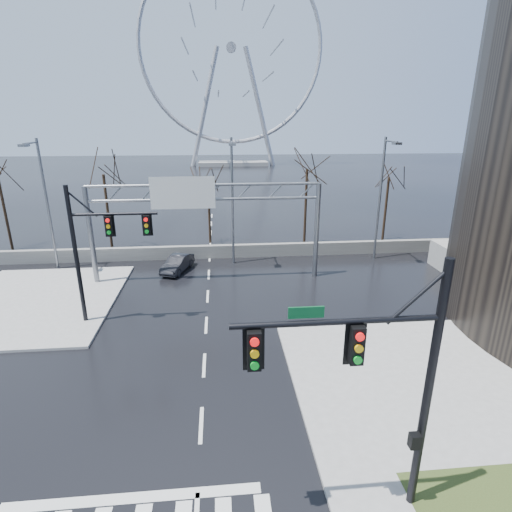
{
  "coord_description": "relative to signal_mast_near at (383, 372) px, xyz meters",
  "views": [
    {
      "loc": [
        0.95,
        -12.67,
        11.16
      ],
      "look_at": [
        2.92,
        8.33,
        4.0
      ],
      "focal_mm": 28.0,
      "sensor_mm": 36.0,
      "label": 1
    }
  ],
  "objects": [
    {
      "name": "ground",
      "position": [
        -5.14,
        4.04,
        -4.87
      ],
      "size": [
        260.0,
        260.0,
        0.0
      ],
      "primitive_type": "plane",
      "color": "black",
      "rests_on": "ground"
    },
    {
      "name": "sidewalk_right_ext",
      "position": [
        4.86,
        6.04,
        -4.8
      ],
      "size": [
        12.0,
        10.0,
        0.15
      ],
      "primitive_type": "cube",
      "color": "gray",
      "rests_on": "ground"
    },
    {
      "name": "sidewalk_far",
      "position": [
        -16.14,
        16.04,
        -4.8
      ],
      "size": [
        10.0,
        12.0,
        0.15
      ],
      "primitive_type": "cube",
      "color": "gray",
      "rests_on": "ground"
    },
    {
      "name": "barrier_wall",
      "position": [
        -5.14,
        24.04,
        -4.32
      ],
      "size": [
        52.0,
        0.5,
        1.1
      ],
      "primitive_type": "cube",
      "color": "slate",
      "rests_on": "ground"
    },
    {
      "name": "signal_mast_near",
      "position": [
        0.0,
        0.0,
        0.0
      ],
      "size": [
        5.52,
        0.41,
        8.0
      ],
      "color": "black",
      "rests_on": "ground"
    },
    {
      "name": "signal_mast_far",
      "position": [
        -11.01,
        13.0,
        -0.04
      ],
      "size": [
        4.72,
        0.41,
        8.0
      ],
      "color": "black",
      "rests_on": "ground"
    },
    {
      "name": "sign_gantry",
      "position": [
        -5.52,
        19.0,
        0.31
      ],
      "size": [
        16.36,
        0.4,
        7.6
      ],
      "color": "slate",
      "rests_on": "ground"
    },
    {
      "name": "streetlight_left",
      "position": [
        -17.14,
        22.2,
        1.01
      ],
      "size": [
        0.5,
        2.55,
        10.0
      ],
      "color": "slate",
      "rests_on": "ground"
    },
    {
      "name": "streetlight_mid",
      "position": [
        -3.14,
        22.2,
        1.01
      ],
      "size": [
        0.5,
        2.55,
        10.0
      ],
      "color": "slate",
      "rests_on": "ground"
    },
    {
      "name": "streetlight_right",
      "position": [
        8.86,
        22.2,
        1.01
      ],
      "size": [
        0.5,
        2.55,
        10.0
      ],
      "color": "slate",
      "rests_on": "ground"
    },
    {
      "name": "tree_far_left",
      "position": [
        -23.14,
        28.04,
        0.7
      ],
      "size": [
        3.5,
        3.5,
        7.0
      ],
      "color": "black",
      "rests_on": "ground"
    },
    {
      "name": "tree_left",
      "position": [
        -14.14,
        27.54,
        1.1
      ],
      "size": [
        3.75,
        3.75,
        7.5
      ],
      "color": "black",
      "rests_on": "ground"
    },
    {
      "name": "tree_center",
      "position": [
        -5.14,
        28.54,
        0.3
      ],
      "size": [
        3.25,
        3.25,
        6.5
      ],
      "color": "black",
      "rests_on": "ground"
    },
    {
      "name": "tree_right",
      "position": [
        3.86,
        27.54,
        1.34
      ],
      "size": [
        3.9,
        3.9,
        7.8
      ],
      "color": "black",
      "rests_on": "ground"
    },
    {
      "name": "tree_far_right",
      "position": [
        11.86,
        28.04,
        0.54
      ],
      "size": [
        3.4,
        3.4,
        6.8
      ],
      "color": "black",
      "rests_on": "ground"
    },
    {
      "name": "ferris_wheel",
      "position": [
        -0.14,
        99.04,
        21.26
      ],
      "size": [
        45.0,
        6.0,
        50.91
      ],
      "color": "gray",
      "rests_on": "ground"
    },
    {
      "name": "car",
      "position": [
        -7.57,
        21.04,
        -4.26
      ],
      "size": [
        2.5,
        3.96,
        1.23
      ],
      "primitive_type": "imported",
      "rotation": [
        0.0,
        0.0,
        -0.35
      ],
      "color": "black",
      "rests_on": "ground"
    }
  ]
}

